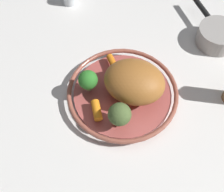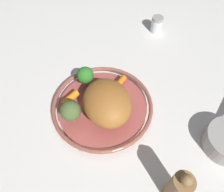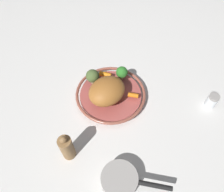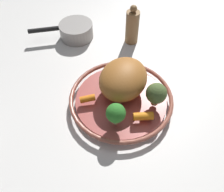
% 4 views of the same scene
% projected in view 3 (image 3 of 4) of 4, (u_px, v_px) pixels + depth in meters
% --- Properties ---
extents(ground_plane, '(2.24, 2.24, 0.00)m').
position_uv_depth(ground_plane, '(111.00, 97.00, 0.94)').
color(ground_plane, silver).
extents(serving_bowl, '(0.30, 0.30, 0.03)m').
position_uv_depth(serving_bowl, '(111.00, 95.00, 0.92)').
color(serving_bowl, '#A84C47').
rests_on(serving_bowl, ground_plane).
extents(roast_chicken_piece, '(0.17, 0.18, 0.09)m').
position_uv_depth(roast_chicken_piece, '(106.00, 91.00, 0.86)').
color(roast_chicken_piece, '#A3622A').
rests_on(roast_chicken_piece, serving_bowl).
extents(baby_carrot_center, '(0.05, 0.03, 0.02)m').
position_uv_depth(baby_carrot_center, '(133.00, 95.00, 0.89)').
color(baby_carrot_center, orange).
rests_on(baby_carrot_center, serving_bowl).
extents(baby_carrot_near_rim, '(0.06, 0.03, 0.02)m').
position_uv_depth(baby_carrot_near_rim, '(105.00, 75.00, 0.95)').
color(baby_carrot_near_rim, orange).
rests_on(baby_carrot_near_rim, serving_bowl).
extents(broccoli_floret_large, '(0.06, 0.06, 0.07)m').
position_uv_depth(broccoli_floret_large, '(93.00, 76.00, 0.91)').
color(broccoli_floret_large, tan).
rests_on(broccoli_floret_large, serving_bowl).
extents(broccoli_floret_mid, '(0.05, 0.05, 0.07)m').
position_uv_depth(broccoli_floret_mid, '(122.00, 73.00, 0.92)').
color(broccoli_floret_mid, '#94AC66').
rests_on(broccoli_floret_mid, serving_bowl).
extents(salt_shaker, '(0.04, 0.04, 0.06)m').
position_uv_depth(salt_shaker, '(212.00, 101.00, 0.89)').
color(salt_shaker, silver).
rests_on(salt_shaker, ground_plane).
extents(pepper_mill, '(0.05, 0.05, 0.14)m').
position_uv_depth(pepper_mill, '(67.00, 148.00, 0.74)').
color(pepper_mill, olive).
rests_on(pepper_mill, ground_plane).
extents(saucepan, '(0.22, 0.13, 0.06)m').
position_uv_depth(saucepan, '(120.00, 180.00, 0.71)').
color(saucepan, '#9E9993').
rests_on(saucepan, ground_plane).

